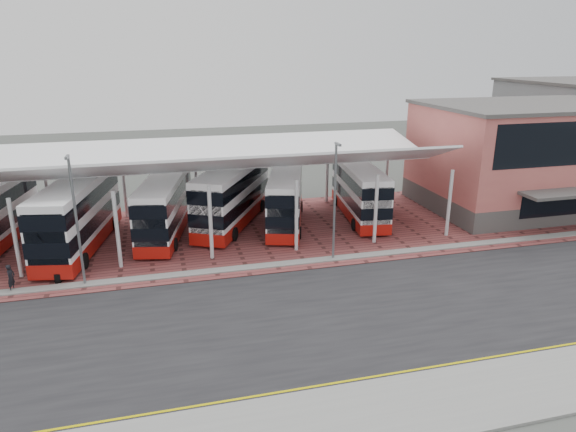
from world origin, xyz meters
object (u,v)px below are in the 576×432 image
bus_4 (286,199)px  pedestrian (11,278)px  bus_2 (165,207)px  bus_3 (233,196)px  terminal (529,156)px  bus_1 (78,215)px  bus_5 (359,192)px

bus_4 → pedestrian: size_ratio=6.59×
bus_2 → bus_4: 9.51m
bus_3 → bus_4: size_ratio=1.07×
bus_2 → terminal: bearing=12.2°
bus_1 → bus_4: 15.59m
bus_5 → pedestrian: size_ratio=6.64×
bus_2 → bus_4: bus_2 is taller
terminal → bus_2: terminal is taller
bus_3 → pedestrian: 17.10m
terminal → pedestrian: 41.89m
bus_1 → bus_5: size_ratio=1.12×
bus_1 → bus_3: size_ratio=1.05×
bus_1 → bus_5: bus_1 is taller
bus_1 → pedestrian: 7.23m
bus_1 → bus_2: size_ratio=1.11×
bus_1 → bus_2: bus_1 is taller
bus_1 → bus_5: 22.11m
bus_3 → bus_4: 4.29m
bus_2 → bus_4: bearing=12.9°
terminal → bus_5: (-15.84, 0.56, -2.41)m
pedestrian → bus_3: bearing=-41.0°
bus_5 → pedestrian: bus_5 is taller
terminal → bus_4: size_ratio=1.70×
bus_3 → pedestrian: (-14.58, -8.79, -1.58)m
bus_3 → bus_5: 10.66m
pedestrian → bus_5: bearing=-54.5°
bus_2 → bus_5: bearing=14.0°
bus_1 → bus_5: (22.04, 1.70, -0.26)m
bus_4 → bus_5: (6.51, 0.35, 0.02)m
bus_5 → bus_2: bearing=-170.7°
bus_4 → pedestrian: 20.25m
bus_2 → pedestrian: bearing=-128.1°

